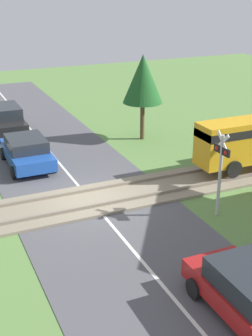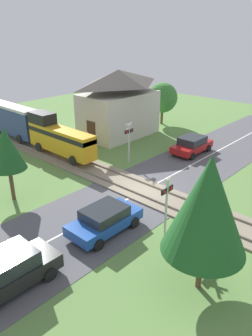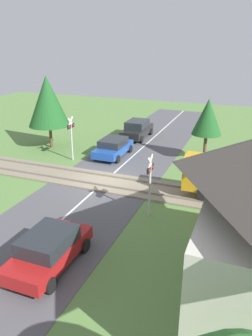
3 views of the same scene
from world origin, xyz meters
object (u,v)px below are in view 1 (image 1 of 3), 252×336
object	(u,v)px
car_far_side	(252,293)
car_behind_queue	(5,119)
car_near_crossing	(27,151)
crossing_signal_east_approach	(221,163)

from	to	relation	value
car_far_side	car_behind_queue	world-z (taller)	car_behind_queue
car_near_crossing	crossing_signal_east_approach	size ratio (longest dim) A/B	1.24
car_behind_queue	crossing_signal_east_approach	distance (m)	14.43
car_near_crossing	car_behind_queue	distance (m)	5.50
car_far_side	crossing_signal_east_approach	distance (m)	5.89
car_near_crossing	car_far_side	world-z (taller)	car_far_side
car_far_side	car_behind_queue	size ratio (longest dim) A/B	0.93
car_behind_queue	car_far_side	bearing A→B (deg)	8.85
car_far_side	crossing_signal_east_approach	xyz separation A→B (m)	(-5.17, 2.49, 1.33)
car_near_crossing	crossing_signal_east_approach	world-z (taller)	crossing_signal_east_approach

